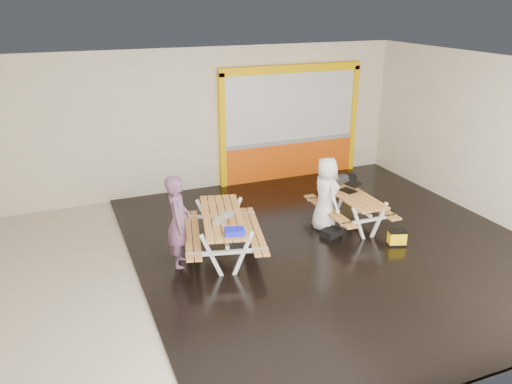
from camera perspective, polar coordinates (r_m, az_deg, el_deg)
name	(u,v)px	position (r m, az deg, el deg)	size (l,w,h in m)	color
room	(275,169)	(8.95, 2.18, 2.56)	(10.02, 8.02, 3.52)	beige
deck	(332,245)	(10.16, 8.52, -5.88)	(7.50, 7.98, 0.05)	black
kiosk	(290,126)	(13.36, 3.87, 7.40)	(3.88, 0.16, 3.00)	#E3540B
picnic_table_left	(223,225)	(9.44, -3.73, -3.73)	(1.85, 2.35, 0.83)	#D38C3E
picnic_table_right	(351,202)	(10.84, 10.54, -1.05)	(1.28, 1.86, 0.74)	#D38C3E
person_left	(178,222)	(9.08, -8.70, -3.35)	(0.63, 0.41, 1.72)	#674363
person_right	(326,195)	(10.54, 7.84, -0.30)	(0.77, 0.50, 1.59)	white
laptop_left	(223,218)	(9.12, -3.74, -2.97)	(0.47, 0.46, 0.15)	silver
laptop_right	(350,188)	(10.94, 10.47, 0.42)	(0.46, 0.42, 0.16)	black
blue_pouch	(235,232)	(8.61, -2.40, -4.45)	(0.33, 0.23, 0.10)	#1519E2
toolbox	(339,179)	(11.31, 9.23, 1.40)	(0.42, 0.25, 0.23)	black
backpack	(351,182)	(11.66, 10.56, 1.14)	(0.26, 0.20, 0.39)	black
dark_case	(331,233)	(10.44, 8.41, -4.51)	(0.38, 0.29, 0.14)	black
fluke_bag	(397,238)	(10.31, 15.50, -4.98)	(0.40, 0.32, 0.30)	black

